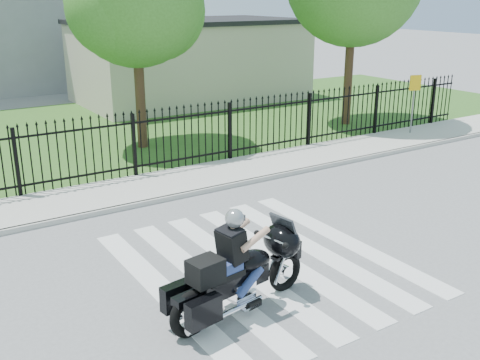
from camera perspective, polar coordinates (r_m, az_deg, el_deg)
ground at (r=10.58m, az=2.27°, el=-8.47°), size 120.00×120.00×0.00m
crosswalk at (r=10.57m, az=2.27°, el=-8.44°), size 5.00×5.50×0.01m
sidewalk at (r=14.61m, az=-9.01°, el=-0.70°), size 40.00×2.00×0.12m
curb at (r=13.75m, az=-7.30°, el=-1.84°), size 40.00×0.12×0.12m
grass_strip at (r=21.00m, az=-16.85°, el=4.44°), size 40.00×12.00×0.02m
iron_fence at (r=15.25m, az=-10.70°, el=3.33°), size 26.00×0.04×1.80m
building_low at (r=26.95m, az=-5.09°, el=11.83°), size 10.00×6.00×3.50m
building_low_roof at (r=26.81m, az=-5.20°, el=15.76°), size 10.20×6.20×0.20m
motorcycle_rider at (r=8.74m, az=-0.27°, el=-9.14°), size 2.69×1.14×1.79m
traffic_sign at (r=20.54m, az=17.29°, el=8.55°), size 0.44×0.14×2.02m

